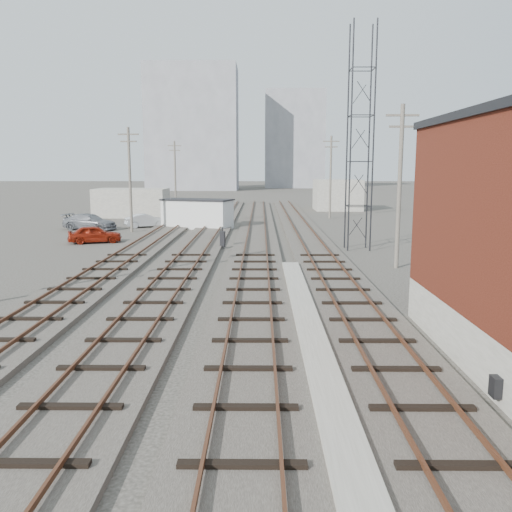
{
  "coord_description": "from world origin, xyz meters",
  "views": [
    {
      "loc": [
        -1.17,
        -2.17,
        5.63
      ],
      "look_at": [
        -1.35,
        18.69,
        2.2
      ],
      "focal_mm": 38.0,
      "sensor_mm": 36.0,
      "label": 1
    }
  ],
  "objects_px": {
    "car_red": "(95,234)",
    "switch_stand": "(223,239)",
    "car_silver": "(146,221)",
    "site_trailer": "(197,213)",
    "car_grey": "(90,222)"
  },
  "relations": [
    {
      "from": "car_red",
      "to": "switch_stand",
      "type": "bearing_deg",
      "value": -123.44
    },
    {
      "from": "switch_stand",
      "to": "car_silver",
      "type": "distance_m",
      "value": 15.72
    },
    {
      "from": "switch_stand",
      "to": "car_red",
      "type": "bearing_deg",
      "value": 175.33
    },
    {
      "from": "switch_stand",
      "to": "site_trailer",
      "type": "distance_m",
      "value": 13.13
    },
    {
      "from": "site_trailer",
      "to": "car_red",
      "type": "distance_m",
      "value": 12.0
    },
    {
      "from": "car_silver",
      "to": "site_trailer",
      "type": "bearing_deg",
      "value": -123.1
    },
    {
      "from": "car_silver",
      "to": "switch_stand",
      "type": "bearing_deg",
      "value": -173.65
    },
    {
      "from": "site_trailer",
      "to": "car_silver",
      "type": "distance_m",
      "value": 5.07
    },
    {
      "from": "car_grey",
      "to": "car_silver",
      "type": "bearing_deg",
      "value": -50.21
    },
    {
      "from": "switch_stand",
      "to": "car_red",
      "type": "distance_m",
      "value": 10.16
    },
    {
      "from": "site_trailer",
      "to": "car_silver",
      "type": "bearing_deg",
      "value": -169.01
    },
    {
      "from": "switch_stand",
      "to": "site_trailer",
      "type": "height_order",
      "value": "site_trailer"
    },
    {
      "from": "car_silver",
      "to": "car_grey",
      "type": "bearing_deg",
      "value": 89.41
    },
    {
      "from": "switch_stand",
      "to": "site_trailer",
      "type": "bearing_deg",
      "value": 114.95
    },
    {
      "from": "switch_stand",
      "to": "car_grey",
      "type": "distance_m",
      "value": 17.1
    }
  ]
}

